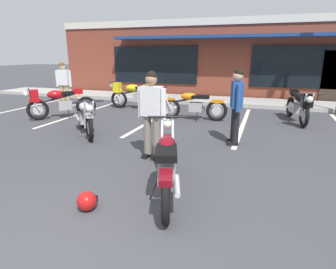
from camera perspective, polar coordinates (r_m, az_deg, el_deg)
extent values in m
plane|color=#3D3D42|center=(5.69, -1.86, -4.60)|extent=(80.00, 80.00, 0.00)
cube|color=#A8A59E|center=(12.26, 9.84, 6.61)|extent=(22.00, 1.80, 0.14)
cube|color=brown|center=(15.64, 12.35, 14.53)|extent=(16.21, 5.01, 3.45)
cube|color=beige|center=(13.19, 11.33, 21.28)|extent=(16.21, 0.06, 0.30)
cube|color=black|center=(13.97, -2.76, 13.62)|extent=(4.15, 0.06, 1.70)
cube|color=black|center=(13.06, 25.40, 12.00)|extent=(4.15, 0.06, 1.70)
cube|color=navy|center=(12.73, 10.89, 18.57)|extent=(9.72, 0.90, 0.12)
cube|color=silver|center=(12.16, -26.66, 4.77)|extent=(0.12, 4.80, 0.01)
cube|color=silver|center=(10.43, -16.17, 4.25)|extent=(0.12, 4.80, 0.01)
cube|color=silver|center=(9.18, -2.24, 3.35)|extent=(0.12, 4.80, 0.01)
cube|color=silver|center=(8.60, 14.69, 1.99)|extent=(0.12, 4.80, 0.01)
torus|color=black|center=(3.50, -0.44, -12.58)|extent=(0.30, 0.64, 0.64)
cylinder|color=#B7B7BC|center=(3.50, -0.44, -12.58)|extent=(0.15, 0.29, 0.29)
torus|color=black|center=(4.81, -0.14, -4.40)|extent=(0.30, 0.64, 0.64)
cylinder|color=#B7B7BC|center=(4.81, -0.14, -4.40)|extent=(0.15, 0.29, 0.29)
cylinder|color=silver|center=(4.81, -1.20, -0.41)|extent=(0.14, 0.32, 0.66)
cylinder|color=silver|center=(4.81, 0.94, -0.41)|extent=(0.14, 0.32, 0.66)
cylinder|color=black|center=(4.81, -0.12, 3.53)|extent=(0.64, 0.24, 0.03)
sphere|color=silver|center=(4.92, -0.11, 2.13)|extent=(0.21, 0.21, 0.17)
cube|color=maroon|center=(4.76, -0.14, -0.84)|extent=(0.25, 0.39, 0.06)
cube|color=#9E9EA3|center=(4.04, -0.29, -7.26)|extent=(0.35, 0.46, 0.28)
cylinder|color=silver|center=(3.72, 1.82, -10.06)|extent=(0.24, 0.54, 0.07)
cylinder|color=black|center=(4.14, -0.25, -3.11)|extent=(0.35, 0.91, 0.26)
ellipsoid|color=maroon|center=(4.14, -0.25, -1.97)|extent=(0.40, 0.54, 0.22)
cube|color=black|center=(3.79, -0.32, -3.64)|extent=(0.43, 0.58, 0.10)
cube|color=maroon|center=(3.36, -0.46, -8.53)|extent=(0.27, 0.39, 0.08)
cylinder|color=black|center=(4.09, -2.86, -10.97)|extent=(0.14, 0.07, 0.29)
torus|color=black|center=(10.47, -2.46, 6.67)|extent=(0.65, 0.14, 0.64)
cylinder|color=#B7B7BC|center=(10.47, -2.46, 6.67)|extent=(0.29, 0.08, 0.29)
torus|color=black|center=(10.99, -9.68, 6.89)|extent=(0.65, 0.14, 0.64)
cylinder|color=#B7B7BC|center=(10.99, -9.68, 6.89)|extent=(0.29, 0.08, 0.29)
cylinder|color=silver|center=(10.91, -10.44, 8.49)|extent=(0.33, 0.06, 0.66)
cylinder|color=silver|center=(11.07, -10.04, 8.61)|extent=(0.33, 0.06, 0.66)
cylinder|color=black|center=(10.99, -10.70, 10.21)|extent=(0.07, 0.66, 0.03)
sphere|color=silver|center=(11.04, -11.05, 9.49)|extent=(0.18, 0.18, 0.17)
cube|color=yellow|center=(10.97, -9.95, 8.45)|extent=(0.37, 0.16, 0.06)
cube|color=#9E9EA3|center=(10.67, -5.76, 7.21)|extent=(0.41, 0.27, 0.28)
cylinder|color=silver|center=(10.68, -3.62, 7.05)|extent=(0.55, 0.11, 0.07)
cylinder|color=black|center=(10.71, -6.81, 8.51)|extent=(0.94, 0.12, 0.26)
ellipsoid|color=yellow|center=(10.71, -7.03, 9.15)|extent=(0.54, 0.33, 0.26)
cube|color=yellow|center=(10.95, -10.03, 9.17)|extent=(0.26, 0.29, 0.36)
cube|color=black|center=(10.58, -5.31, 9.23)|extent=(0.41, 0.27, 0.10)
cube|color=yellow|center=(10.48, -3.76, 9.42)|extent=(0.33, 0.22, 0.16)
cylinder|color=black|center=(10.52, -5.72, 5.65)|extent=(0.03, 0.14, 0.29)
torus|color=black|center=(8.81, 9.63, 4.71)|extent=(0.65, 0.17, 0.64)
cylinder|color=#B7B7BC|center=(8.81, 9.63, 4.71)|extent=(0.29, 0.09, 0.29)
torus|color=black|center=(9.00, 0.41, 5.17)|extent=(0.65, 0.17, 0.64)
cylinder|color=#B7B7BC|center=(9.00, 0.41, 5.17)|extent=(0.29, 0.09, 0.29)
cylinder|color=silver|center=(8.88, -0.34, 7.12)|extent=(0.33, 0.08, 0.66)
cylinder|color=silver|center=(9.06, -0.08, 7.29)|extent=(0.33, 0.08, 0.66)
cylinder|color=black|center=(8.95, -0.72, 9.25)|extent=(0.10, 0.66, 0.03)
sphere|color=silver|center=(8.98, -1.22, 8.38)|extent=(0.19, 0.19, 0.17)
cube|color=orange|center=(8.96, 0.17, 7.07)|extent=(0.37, 0.18, 0.06)
cube|color=#9E9EA3|center=(8.85, 5.50, 5.44)|extent=(0.42, 0.28, 0.28)
cylinder|color=silver|center=(8.96, 7.97, 5.23)|extent=(0.55, 0.13, 0.07)
cylinder|color=black|center=(8.84, 4.25, 7.04)|extent=(0.94, 0.16, 0.26)
ellipsoid|color=orange|center=(8.83, 4.13, 7.56)|extent=(0.50, 0.31, 0.22)
cube|color=black|center=(8.78, 6.47, 7.45)|extent=(0.55, 0.33, 0.10)
cube|color=orange|center=(8.76, 9.84, 6.50)|extent=(0.37, 0.20, 0.08)
cylinder|color=black|center=(8.72, 5.75, 3.53)|extent=(0.04, 0.14, 0.29)
torus|color=black|center=(10.10, 23.10, 5.07)|extent=(0.22, 0.65, 0.64)
cylinder|color=#B7B7BC|center=(10.10, 23.10, 5.07)|extent=(0.11, 0.29, 0.29)
torus|color=black|center=(8.74, 25.41, 3.31)|extent=(0.22, 0.65, 0.64)
cylinder|color=#B7B7BC|center=(8.74, 25.41, 3.31)|extent=(0.11, 0.29, 0.29)
cylinder|color=silver|center=(8.62, 26.42, 5.20)|extent=(0.10, 0.33, 0.66)
cylinder|color=silver|center=(8.56, 25.28, 5.28)|extent=(0.10, 0.33, 0.66)
cylinder|color=black|center=(8.47, 26.27, 7.27)|extent=(0.65, 0.16, 0.03)
sphere|color=silver|center=(8.41, 26.32, 6.24)|extent=(0.20, 0.20, 0.17)
cube|color=black|center=(8.65, 25.72, 5.19)|extent=(0.21, 0.38, 0.06)
cube|color=#9E9EA3|center=(9.48, 24.10, 4.83)|extent=(0.31, 0.44, 0.28)
cylinder|color=silver|center=(9.80, 22.72, 5.06)|extent=(0.17, 0.55, 0.07)
cylinder|color=black|center=(9.25, 24.59, 6.04)|extent=(0.24, 0.94, 0.26)
ellipsoid|color=black|center=(9.20, 24.74, 6.74)|extent=(0.39, 0.57, 0.26)
cube|color=black|center=(8.62, 25.85, 6.09)|extent=(0.32, 0.29, 0.36)
cube|color=black|center=(9.52, 24.20, 7.18)|extent=(0.31, 0.44, 0.10)
cube|color=black|center=(9.80, 23.76, 7.68)|extent=(0.26, 0.35, 0.16)
cylinder|color=black|center=(9.64, 24.85, 3.32)|extent=(0.14, 0.05, 0.29)
torus|color=black|center=(8.29, -16.81, 3.56)|extent=(0.50, 0.54, 0.64)
cylinder|color=#B7B7BC|center=(8.29, -16.81, 3.56)|extent=(0.24, 0.25, 0.29)
torus|color=black|center=(6.89, -15.33, 1.28)|extent=(0.50, 0.54, 0.64)
cylinder|color=#B7B7BC|center=(6.89, -15.33, 1.28)|extent=(0.24, 0.25, 0.29)
cylinder|color=silver|center=(6.74, -14.65, 3.80)|extent=(0.25, 0.27, 0.66)
cylinder|color=silver|center=(6.71, -16.17, 3.64)|extent=(0.25, 0.27, 0.66)
cylinder|color=black|center=(6.59, -15.51, 6.31)|extent=(0.51, 0.47, 0.03)
sphere|color=silver|center=(6.53, -15.31, 5.00)|extent=(0.24, 0.24, 0.17)
cube|color=silver|center=(6.79, -15.47, 3.65)|extent=(0.35, 0.36, 0.06)
cube|color=#9E9EA3|center=(7.65, -16.27, 3.23)|extent=(0.45, 0.46, 0.28)
cylinder|color=silver|center=(8.00, -17.59, 3.37)|extent=(0.42, 0.45, 0.07)
cylinder|color=black|center=(7.40, -16.20, 4.74)|extent=(0.68, 0.74, 0.26)
ellipsoid|color=silver|center=(7.37, -16.23, 5.32)|extent=(0.52, 0.53, 0.22)
cube|color=black|center=(7.72, -16.59, 5.75)|extent=(0.56, 0.57, 0.10)
cube|color=silver|center=(8.25, -16.98, 5.48)|extent=(0.36, 0.37, 0.08)
cylinder|color=black|center=(7.79, -14.88, 1.60)|extent=(0.12, 0.11, 0.29)
torus|color=black|center=(9.76, -15.95, 5.40)|extent=(0.53, 0.52, 0.64)
cylinder|color=#B7B7BC|center=(9.76, -15.95, 5.40)|extent=(0.25, 0.24, 0.29)
torus|color=black|center=(9.64, -24.41, 4.46)|extent=(0.53, 0.52, 0.64)
cylinder|color=#B7B7BC|center=(9.64, -24.41, 4.46)|extent=(0.25, 0.24, 0.29)
cylinder|color=silver|center=(9.50, -25.22, 6.19)|extent=(0.26, 0.26, 0.66)
cylinder|color=silver|center=(9.67, -25.24, 6.34)|extent=(0.26, 0.26, 0.66)
cylinder|color=black|center=(9.55, -25.93, 8.10)|extent=(0.48, 0.49, 0.03)
sphere|color=silver|center=(9.56, -26.31, 7.21)|extent=(0.24, 0.24, 0.17)
cube|color=#B70F14|center=(9.59, -24.86, 6.19)|extent=(0.36, 0.35, 0.06)
cube|color=#9E9EA3|center=(9.66, -19.73, 5.47)|extent=(0.45, 0.45, 0.28)
cylinder|color=silver|center=(9.85, -17.66, 5.59)|extent=(0.44, 0.43, 0.07)
cylinder|color=black|center=(9.61, -21.05, 6.74)|extent=(0.72, 0.70, 0.26)
ellipsoid|color=#B70F14|center=(9.59, -21.36, 7.42)|extent=(0.58, 0.58, 0.26)
cube|color=#B70F14|center=(9.57, -25.01, 7.01)|extent=(0.37, 0.37, 0.36)
cube|color=black|center=(9.62, -19.35, 7.75)|extent=(0.45, 0.45, 0.10)
cube|color=#B70F14|center=(9.65, -17.59, 8.17)|extent=(0.37, 0.37, 0.16)
cylinder|color=black|center=(9.54, -19.05, 3.81)|extent=(0.11, 0.11, 0.29)
cube|color=black|center=(11.70, -19.92, 5.32)|extent=(0.15, 0.26, 0.08)
cube|color=black|center=(11.61, -19.03, 5.33)|extent=(0.15, 0.26, 0.08)
cylinder|color=tan|center=(11.60, -20.20, 7.32)|extent=(0.18, 0.18, 0.80)
cylinder|color=tan|center=(11.52, -19.30, 7.34)|extent=(0.18, 0.18, 0.80)
cube|color=silver|center=(11.49, -20.06, 10.58)|extent=(0.42, 0.30, 0.56)
cylinder|color=silver|center=(11.60, -21.17, 10.32)|extent=(0.12, 0.12, 0.58)
cylinder|color=silver|center=(11.39, -18.89, 10.44)|extent=(0.12, 0.12, 0.58)
sphere|color=beige|center=(11.47, -20.25, 12.56)|extent=(0.26, 0.26, 0.22)
sphere|color=brown|center=(11.46, -20.30, 12.81)|extent=(0.25, 0.25, 0.21)
cube|color=black|center=(5.61, -2.44, -4.47)|extent=(0.13, 0.25, 0.08)
cube|color=black|center=(5.70, -4.19, -4.14)|extent=(0.13, 0.25, 0.08)
cylinder|color=slate|center=(5.51, -2.28, -0.24)|extent=(0.17, 0.17, 0.80)
cylinder|color=slate|center=(5.61, -4.07, 0.02)|extent=(0.17, 0.17, 0.80)
cube|color=silver|center=(5.42, -3.29, 6.62)|extent=(0.41, 0.27, 0.56)
cylinder|color=silver|center=(5.30, -0.93, 6.01)|extent=(0.11, 0.11, 0.58)
cylinder|color=silver|center=(5.55, -5.53, 6.38)|extent=(0.11, 0.11, 0.58)
sphere|color=#A07556|center=(5.37, -3.36, 10.84)|extent=(0.25, 0.25, 0.22)
sphere|color=black|center=(5.37, -3.31, 11.38)|extent=(0.24, 0.24, 0.21)
cube|color=black|center=(6.57, 12.69, -1.78)|extent=(0.26, 0.16, 0.08)
cube|color=black|center=(6.76, 12.46, -1.26)|extent=(0.26, 0.16, 0.08)
cylinder|color=black|center=(6.47, 13.27, 1.77)|extent=(0.18, 0.18, 0.80)
cylinder|color=black|center=(6.66, 13.01, 2.19)|extent=(0.18, 0.18, 0.80)
cube|color=#23478C|center=(6.44, 13.50, 7.69)|extent=(0.31, 0.42, 0.56)
cylinder|color=#23478C|center=(6.20, 13.84, 6.99)|extent=(0.12, 0.12, 0.58)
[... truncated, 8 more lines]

